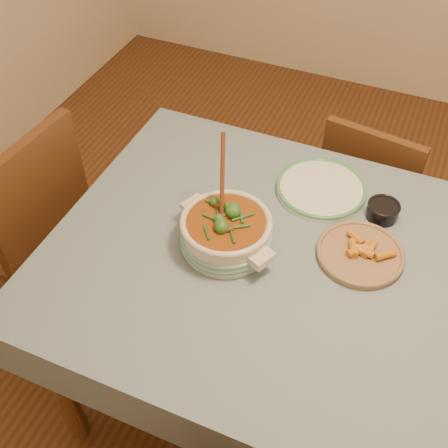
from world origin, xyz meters
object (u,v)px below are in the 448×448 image
object	(u,v)px
chair_far	(369,190)
condiment_bowl	(383,210)
chair_left	(26,221)
fried_plate	(361,253)
stew_casserole	(226,230)
dining_table	(331,296)
white_plate	(321,188)

from	to	relation	value
chair_far	condiment_bowl	bearing A→B (deg)	108.92
condiment_bowl	chair_left	distance (m)	1.26
condiment_bowl	chair_left	world-z (taller)	chair_left
fried_plate	chair_left	bearing A→B (deg)	-175.21
stew_casserole	chair_far	distance (m)	0.90
dining_table	chair_left	xyz separation A→B (m)	(-1.13, 0.00, -0.14)
white_plate	stew_casserole	bearing A→B (deg)	-119.50
condiment_bowl	white_plate	bearing A→B (deg)	169.68
white_plate	chair_far	bearing A→B (deg)	74.05
stew_casserole	chair_left	bearing A→B (deg)	178.95
dining_table	stew_casserole	world-z (taller)	stew_casserole
dining_table	condiment_bowl	xyz separation A→B (m)	(0.07, 0.29, 0.12)
dining_table	white_plate	size ratio (longest dim) A/B	4.38
stew_casserole	white_plate	world-z (taller)	stew_casserole
chair_far	chair_left	bearing A→B (deg)	41.75
dining_table	stew_casserole	distance (m)	0.37
stew_casserole	condiment_bowl	bearing A→B (deg)	37.14
dining_table	chair_left	bearing A→B (deg)	179.91
stew_casserole	dining_table	bearing A→B (deg)	2.25
white_plate	condiment_bowl	xyz separation A→B (m)	(0.21, -0.04, 0.02)
dining_table	chair_far	xyz separation A→B (m)	(-0.02, 0.74, -0.21)
dining_table	condiment_bowl	bearing A→B (deg)	77.15
condiment_bowl	dining_table	bearing A→B (deg)	-102.85
dining_table	fried_plate	xyz separation A→B (m)	(0.04, 0.10, 0.11)
fried_plate	chair_left	distance (m)	1.21
dining_table	stew_casserole	size ratio (longest dim) A/B	4.96
dining_table	stew_casserole	bearing A→B (deg)	-177.75
chair_far	fried_plate	bearing A→B (deg)	103.83
condiment_bowl	fried_plate	size ratio (longest dim) A/B	0.36
fried_plate	chair_far	xyz separation A→B (m)	(-0.06, 0.64, -0.32)
dining_table	chair_left	size ratio (longest dim) A/B	1.83
stew_casserole	condiment_bowl	world-z (taller)	stew_casserole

